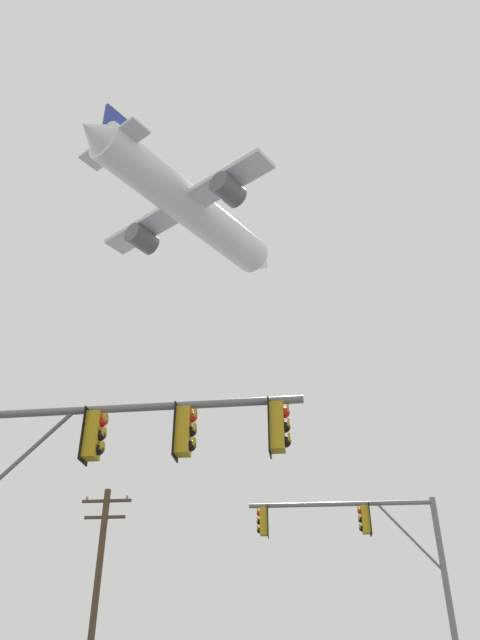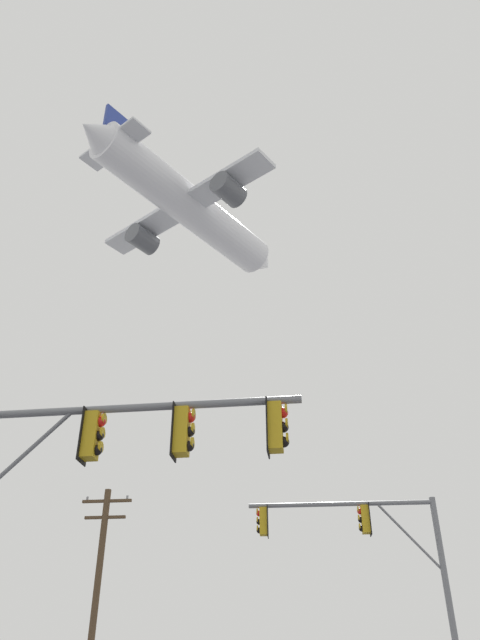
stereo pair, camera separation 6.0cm
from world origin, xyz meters
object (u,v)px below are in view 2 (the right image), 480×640
(signal_pole_far, at_px, (374,550))
(airplane, at_px, (188,207))
(utility_pole, at_px, (97,588))
(signal_pole_near, at_px, (98,469))

(signal_pole_far, relative_size, airplane, 0.29)
(utility_pole, bearing_deg, signal_pole_far, -25.14)
(utility_pole, relative_size, airplane, 0.37)
(signal_pole_near, relative_size, airplane, 0.28)
(signal_pole_far, xyz_separation_m, airplane, (-11.55, 21.98, 35.49))
(signal_pole_near, bearing_deg, signal_pole_far, 60.17)
(signal_pole_near, relative_size, signal_pole_far, 0.97)
(signal_pole_far, relative_size, utility_pole, 0.77)
(signal_pole_near, distance_m, utility_pole, 16.22)
(signal_pole_far, bearing_deg, signal_pole_near, -119.83)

